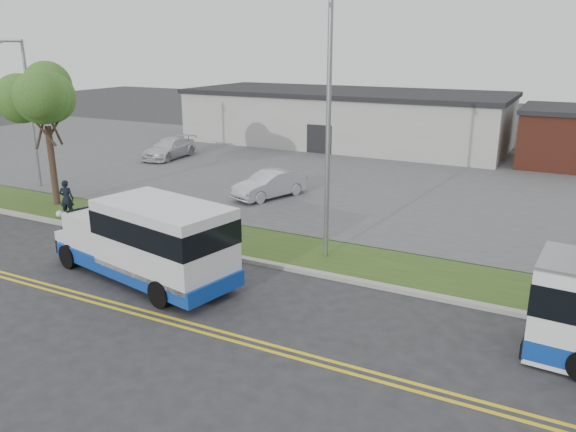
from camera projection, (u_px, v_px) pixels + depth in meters
The scene contains 17 objects.
ground at pixel (219, 269), 20.41m from camera, with size 140.00×140.00×0.00m, color #28282B.
lane_line_north at pixel (148, 312), 17.14m from camera, with size 70.00×0.12×0.01m, color yellow.
lane_line_south at pixel (141, 316), 16.89m from camera, with size 70.00×0.12×0.01m, color yellow.
curb at pixel (235, 257), 21.32m from camera, with size 80.00×0.30×0.15m, color #9E9B93.
verge at pixel (259, 244), 22.86m from camera, with size 80.00×3.30×0.10m, color #2F4818.
parking_lot at pixel (374, 175), 34.82m from camera, with size 80.00×25.00×0.10m, color #4C4C4F.
commercial_building at pixel (345, 118), 45.33m from camera, with size 25.40×10.40×4.35m.
brick_wing at pixel (570, 137), 37.28m from camera, with size 6.30×7.30×3.90m.
tree_west at pixel (45, 103), 26.92m from camera, with size 4.40×4.40×6.91m.
streetlight_near at pixel (328, 121), 19.87m from camera, with size 0.35×1.53×9.50m.
streetlight_far at pixel (29, 108), 30.75m from camera, with size 0.35×1.53×8.00m.
shuttle_bus at pixel (151, 239), 18.93m from camera, with size 7.85×3.81×2.90m.
pedestrian at pixel (67, 199), 26.04m from camera, with size 0.64×0.42×1.76m, color black.
parked_car_a at pixel (270, 184), 29.43m from camera, with size 1.47×4.22×1.39m, color #B7B9BF.
parked_car_b at pixel (169, 148), 39.75m from camera, with size 1.94×4.78×1.39m, color silver.
grocery_bag_left at pixel (60, 214), 26.17m from camera, with size 0.32×0.32×0.32m, color white.
grocery_bag_right at pixel (77, 213), 26.33m from camera, with size 0.32×0.32×0.32m, color white.
Camera 1 is at (10.97, -15.66, 7.81)m, focal length 35.00 mm.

